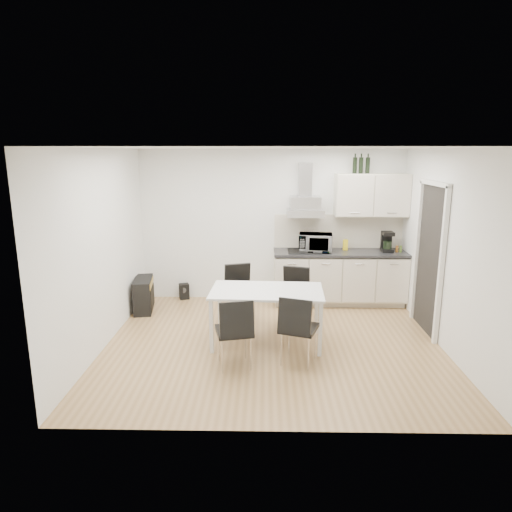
{
  "coord_description": "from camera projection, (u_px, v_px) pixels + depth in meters",
  "views": [
    {
      "loc": [
        -0.11,
        -5.79,
        2.57
      ],
      "look_at": [
        -0.24,
        0.54,
        1.1
      ],
      "focal_mm": 32.0,
      "sensor_mm": 36.0,
      "label": 1
    }
  ],
  "objects": [
    {
      "name": "wall_right",
      "position": [
        448.0,
        251.0,
        5.88
      ],
      "size": [
        0.1,
        4.0,
        2.6
      ],
      "primitive_type": "cube",
      "color": "white",
      "rests_on": "ground"
    },
    {
      "name": "ceiling",
      "position": [
        274.0,
        148.0,
        5.63
      ],
      "size": [
        4.5,
        4.5,
        0.0
      ],
      "primitive_type": "plane",
      "color": "white",
      "rests_on": "wall_back"
    },
    {
      "name": "chair_near_left",
      "position": [
        234.0,
        332.0,
        5.48
      ],
      "size": [
        0.54,
        0.59,
        0.88
      ],
      "primitive_type": null,
      "rotation": [
        0.0,
        0.0,
        0.23
      ],
      "color": "black",
      "rests_on": "ground"
    },
    {
      "name": "ground",
      "position": [
        273.0,
        343.0,
        6.22
      ],
      "size": [
        4.5,
        4.5,
        0.0
      ],
      "primitive_type": "plane",
      "color": "#A88455",
      "rests_on": "ground"
    },
    {
      "name": "chair_near_right",
      "position": [
        299.0,
        329.0,
        5.57
      ],
      "size": [
        0.58,
        0.62,
        0.88
      ],
      "primitive_type": null,
      "rotation": [
        0.0,
        0.0,
        -0.34
      ],
      "color": "black",
      "rests_on": "ground"
    },
    {
      "name": "wall_left",
      "position": [
        102.0,
        250.0,
        5.97
      ],
      "size": [
        0.1,
        4.0,
        2.6
      ],
      "primitive_type": "cube",
      "color": "white",
      "rests_on": "ground"
    },
    {
      "name": "floor_speaker",
      "position": [
        184.0,
        291.0,
        8.07
      ],
      "size": [
        0.2,
        0.19,
        0.27
      ],
      "primitive_type": "cube",
      "rotation": [
        0.0,
        0.0,
        0.33
      ],
      "color": "black",
      "rests_on": "ground"
    },
    {
      "name": "dining_table",
      "position": [
        267.0,
        295.0,
        6.1
      ],
      "size": [
        1.53,
        0.92,
        0.75
      ],
      "rotation": [
        0.0,
        0.0,
        -0.05
      ],
      "color": "white",
      "rests_on": "ground"
    },
    {
      "name": "guitar_amp",
      "position": [
        143.0,
        295.0,
        7.44
      ],
      "size": [
        0.37,
        0.68,
        0.54
      ],
      "rotation": [
        0.0,
        0.0,
        0.15
      ],
      "color": "black",
      "rests_on": "ground"
    },
    {
      "name": "chair_far_left",
      "position": [
        241.0,
        295.0,
        6.9
      ],
      "size": [
        0.57,
        0.61,
        0.88
      ],
      "primitive_type": null,
      "rotation": [
        0.0,
        0.0,
        3.44
      ],
      "color": "black",
      "rests_on": "ground"
    },
    {
      "name": "wall_back",
      "position": [
        272.0,
        226.0,
        7.87
      ],
      "size": [
        4.5,
        0.1,
        2.6
      ],
      "primitive_type": "cube",
      "color": "white",
      "rests_on": "ground"
    },
    {
      "name": "doorway",
      "position": [
        428.0,
        260.0,
        6.47
      ],
      "size": [
        0.08,
        1.04,
        2.1
      ],
      "primitive_type": "cube",
      "color": "white",
      "rests_on": "ground"
    },
    {
      "name": "kitchenette",
      "position": [
        342.0,
        256.0,
        7.7
      ],
      "size": [
        2.22,
        0.64,
        2.52
      ],
      "color": "beige",
      "rests_on": "ground"
    },
    {
      "name": "chair_far_right",
      "position": [
        293.0,
        298.0,
        6.72
      ],
      "size": [
        0.57,
        0.61,
        0.88
      ],
      "primitive_type": null,
      "rotation": [
        0.0,
        0.0,
        2.84
      ],
      "color": "black",
      "rests_on": "ground"
    },
    {
      "name": "wall_front",
      "position": [
        277.0,
        299.0,
        3.98
      ],
      "size": [
        4.5,
        0.1,
        2.6
      ],
      "primitive_type": "cube",
      "color": "white",
      "rests_on": "ground"
    }
  ]
}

